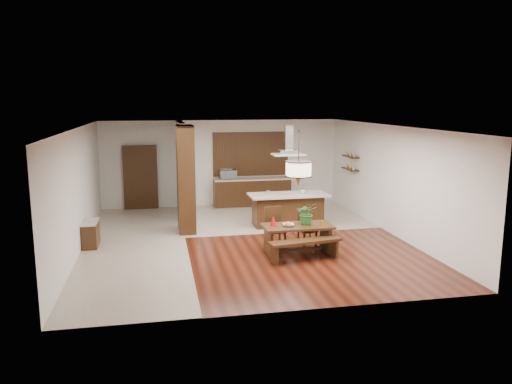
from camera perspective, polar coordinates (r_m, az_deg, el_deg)
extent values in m
plane|color=#331109|center=(12.92, -1.31, -5.51)|extent=(9.00, 9.00, 0.00)
cube|color=white|center=(12.44, -1.37, 7.45)|extent=(8.00, 9.00, 0.04)
cube|color=silver|center=(17.00, -3.96, 3.31)|extent=(8.00, 0.04, 2.90)
cube|color=silver|center=(8.30, 4.05, -4.21)|extent=(8.00, 0.04, 2.90)
cube|color=silver|center=(12.56, -19.63, 0.21)|extent=(0.04, 9.00, 2.90)
cube|color=silver|center=(13.85, 15.19, 1.35)|extent=(0.04, 9.00, 2.90)
cube|color=#B8AB99|center=(12.75, -13.64, -5.99)|extent=(2.50, 9.00, 0.01)
cube|color=#B8AB99|center=(15.53, 1.64, -2.76)|extent=(5.50, 4.00, 0.01)
cube|color=#3F1D0F|center=(12.44, -1.37, 7.38)|extent=(8.00, 9.00, 0.02)
cube|color=black|center=(13.62, -8.03, 1.47)|extent=(0.45, 1.00, 2.90)
cube|color=silver|center=(15.70, -8.48, 2.63)|extent=(0.18, 2.40, 2.90)
cube|color=black|center=(12.96, -18.36, -4.55)|extent=(0.37, 0.88, 0.63)
cube|color=black|center=(16.83, -13.05, 1.62)|extent=(1.10, 0.20, 2.10)
cube|color=black|center=(17.02, -0.45, -0.07)|extent=(2.60, 0.60, 0.90)
cube|color=beige|center=(16.94, -0.45, 1.51)|extent=(2.60, 0.62, 0.05)
cube|color=#9E692F|center=(17.09, -0.62, 4.38)|extent=(2.60, 0.08, 1.50)
cube|color=black|center=(16.15, 10.69, 2.60)|extent=(0.26, 0.90, 0.04)
cube|color=black|center=(16.10, 10.74, 4.01)|extent=(0.26, 0.90, 0.04)
cube|color=black|center=(11.73, 4.77, -3.91)|extent=(1.63, 0.84, 0.05)
cube|color=black|center=(11.64, 1.43, -5.72)|extent=(0.08, 0.65, 0.62)
cube|color=black|center=(12.04, 7.95, -5.27)|extent=(0.08, 0.65, 0.62)
imported|color=#226726|center=(11.77, 5.84, -2.43)|extent=(0.50, 0.44, 0.53)
imported|color=#BDAFA5|center=(11.59, 3.71, -3.79)|extent=(0.28, 0.28, 0.06)
cone|color=#A20D0B|center=(11.60, 2.00, -3.29)|extent=(0.17, 0.17, 0.24)
cylinder|color=gold|center=(11.77, 7.53, -3.54)|extent=(0.09, 0.09, 0.10)
cube|color=black|center=(14.34, 3.64, -2.11)|extent=(1.96, 0.76, 0.88)
cube|color=beige|center=(14.21, 3.71, -0.32)|extent=(2.26, 1.00, 0.05)
imported|color=silver|center=(14.30, 5.39, 0.04)|extent=(0.17, 0.17, 0.10)
imported|color=silver|center=(16.78, -3.22, 2.03)|extent=(0.57, 0.41, 0.31)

